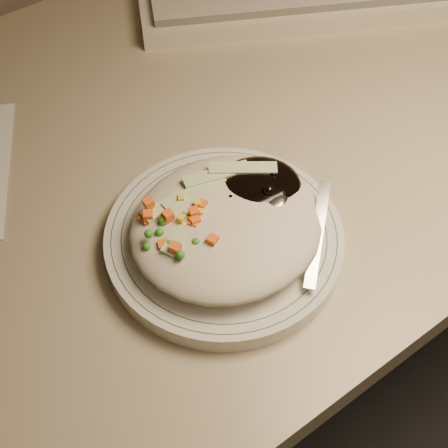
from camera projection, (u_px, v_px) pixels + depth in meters
desk at (189, 236)px, 0.89m from camera, size 1.40×0.70×0.74m
plate at (224, 240)px, 0.63m from camera, size 0.24×0.24×0.02m
plate_rim at (224, 234)px, 0.62m from camera, size 0.23×0.23×0.00m
meal at (228, 219)px, 0.60m from camera, size 0.21×0.19×0.05m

